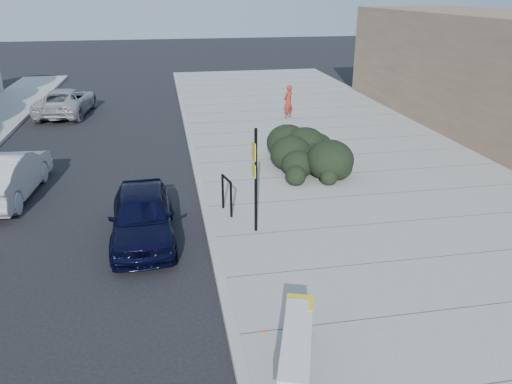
{
  "coord_description": "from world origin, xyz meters",
  "views": [
    {
      "loc": [
        -0.98,
        -9.54,
        6.13
      ],
      "look_at": [
        1.32,
        2.82,
        1.0
      ],
      "focal_mm": 35.0,
      "sensor_mm": 36.0,
      "label": 1
    }
  ],
  "objects_px": {
    "wagon_silver": "(5,175)",
    "suv_silver": "(66,102)",
    "bike_rack": "(227,192)",
    "bench": "(296,342)",
    "sign_post": "(255,175)",
    "pedestrian": "(288,102)",
    "sedan_navy": "(142,216)"
  },
  "relations": [
    {
      "from": "wagon_silver",
      "to": "suv_silver",
      "type": "height_order",
      "value": "wagon_silver"
    },
    {
      "from": "bike_rack",
      "to": "bench",
      "type": "bearing_deg",
      "value": -100.68
    },
    {
      "from": "suv_silver",
      "to": "bench",
      "type": "bearing_deg",
      "value": 114.58
    },
    {
      "from": "bike_rack",
      "to": "sign_post",
      "type": "bearing_deg",
      "value": -78.98
    },
    {
      "from": "pedestrian",
      "to": "sedan_navy",
      "type": "bearing_deg",
      "value": 23.13
    },
    {
      "from": "suv_silver",
      "to": "pedestrian",
      "type": "bearing_deg",
      "value": 169.08
    },
    {
      "from": "sedan_navy",
      "to": "suv_silver",
      "type": "bearing_deg",
      "value": 104.27
    },
    {
      "from": "suv_silver",
      "to": "pedestrian",
      "type": "distance_m",
      "value": 11.59
    },
    {
      "from": "sign_post",
      "to": "suv_silver",
      "type": "xyz_separation_m",
      "value": [
        -7.18,
        15.45,
        -1.04
      ]
    },
    {
      "from": "bike_rack",
      "to": "sedan_navy",
      "type": "bearing_deg",
      "value": -170.86
    },
    {
      "from": "bike_rack",
      "to": "sign_post",
      "type": "height_order",
      "value": "sign_post"
    },
    {
      "from": "suv_silver",
      "to": "pedestrian",
      "type": "xyz_separation_m",
      "value": [
        11.07,
        -3.41,
        0.27
      ]
    },
    {
      "from": "sign_post",
      "to": "wagon_silver",
      "type": "height_order",
      "value": "sign_post"
    },
    {
      "from": "bench",
      "to": "sign_post",
      "type": "xyz_separation_m",
      "value": [
        0.29,
        5.31,
        1.01
      ]
    },
    {
      "from": "bench",
      "to": "bike_rack",
      "type": "bearing_deg",
      "value": 110.64
    },
    {
      "from": "sign_post",
      "to": "sedan_navy",
      "type": "relative_size",
      "value": 0.7
    },
    {
      "from": "bench",
      "to": "suv_silver",
      "type": "relative_size",
      "value": 0.49
    },
    {
      "from": "bike_rack",
      "to": "sign_post",
      "type": "relative_size",
      "value": 0.38
    },
    {
      "from": "sedan_navy",
      "to": "pedestrian",
      "type": "xyz_separation_m",
      "value": [
        6.81,
        11.71,
        0.28
      ]
    },
    {
      "from": "sedan_navy",
      "to": "suv_silver",
      "type": "distance_m",
      "value": 15.71
    },
    {
      "from": "sedan_navy",
      "to": "pedestrian",
      "type": "height_order",
      "value": "pedestrian"
    },
    {
      "from": "wagon_silver",
      "to": "bike_rack",
      "type": "bearing_deg",
      "value": 161.99
    },
    {
      "from": "wagon_silver",
      "to": "suv_silver",
      "type": "xyz_separation_m",
      "value": [
        0.0,
        11.44,
        -0.06
      ]
    },
    {
      "from": "bike_rack",
      "to": "pedestrian",
      "type": "height_order",
      "value": "pedestrian"
    },
    {
      "from": "sign_post",
      "to": "wagon_silver",
      "type": "distance_m",
      "value": 8.29
    },
    {
      "from": "bike_rack",
      "to": "wagon_silver",
      "type": "height_order",
      "value": "wagon_silver"
    },
    {
      "from": "wagon_silver",
      "to": "sedan_navy",
      "type": "bearing_deg",
      "value": 143.56
    },
    {
      "from": "bench",
      "to": "sign_post",
      "type": "height_order",
      "value": "sign_post"
    },
    {
      "from": "suv_silver",
      "to": "bike_rack",
      "type": "bearing_deg",
      "value": 121.2
    },
    {
      "from": "bench",
      "to": "pedestrian",
      "type": "bearing_deg",
      "value": 94.55
    },
    {
      "from": "sedan_navy",
      "to": "wagon_silver",
      "type": "height_order",
      "value": "wagon_silver"
    },
    {
      "from": "bike_rack",
      "to": "sedan_navy",
      "type": "relative_size",
      "value": 0.27
    }
  ]
}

